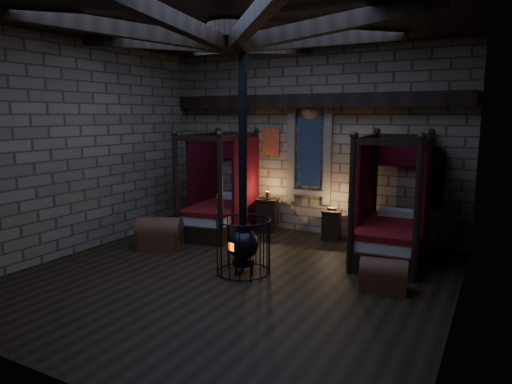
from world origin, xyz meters
The scene contains 8 objects.
room centered at (0.00, 0.09, 3.74)m, with size 7.02×7.02×4.29m.
bed_left centered at (-1.81, 2.48, 0.57)m, with size 1.44×2.34×2.31m.
bed_right centered at (2.17, 2.35, 0.58)m, with size 1.34×2.33×2.36m.
trunk_left centered at (-2.22, 0.77, 0.29)m, with size 1.04×0.88×0.66m.
trunk_right centered at (2.42, 0.62, 0.23)m, with size 0.78×0.57×0.53m.
nightstand_left centered at (-0.89, 3.08, 0.40)m, with size 0.59×0.57×0.96m.
nightstand_right centered at (0.71, 3.07, 0.34)m, with size 0.47×0.45×0.72m.
stove centered at (0.09, 0.24, 0.60)m, with size 0.95×0.95×4.05m.
Camera 1 is at (3.93, -6.36, 2.74)m, focal length 32.00 mm.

